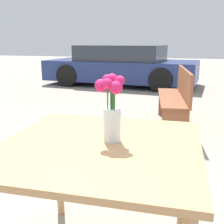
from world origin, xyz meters
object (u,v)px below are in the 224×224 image
(flower_vase, at_px, (112,110))
(parked_car, at_px, (122,66))
(table_front, at_px, (100,160))
(bench_middle, at_px, (177,97))

(flower_vase, relative_size, parked_car, 0.08)
(parked_car, bearing_deg, table_front, -76.62)
(flower_vase, bearing_deg, bench_middle, 86.58)
(bench_middle, bearing_deg, table_front, -94.32)
(table_front, relative_size, parked_car, 0.24)
(parked_car, bearing_deg, bench_middle, -64.69)
(bench_middle, bearing_deg, parked_car, 115.31)
(table_front, height_order, bench_middle, bench_middle)
(table_front, relative_size, bench_middle, 0.67)
(flower_vase, relative_size, bench_middle, 0.22)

